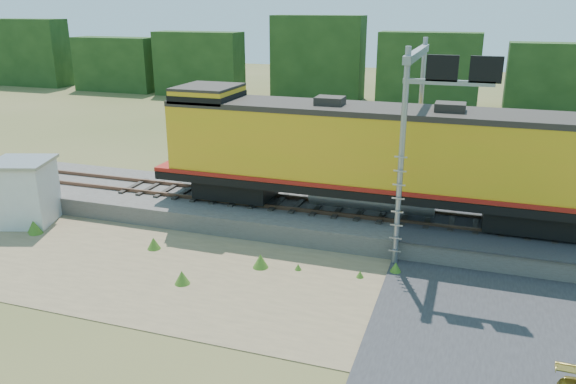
% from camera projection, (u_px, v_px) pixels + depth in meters
% --- Properties ---
extents(ground, '(140.00, 140.00, 0.00)m').
position_uv_depth(ground, '(269.00, 289.00, 18.45)').
color(ground, '#475123').
rests_on(ground, ground).
extents(ballast, '(70.00, 5.00, 0.80)m').
position_uv_depth(ballast, '(319.00, 216.00, 23.72)').
color(ballast, slate).
rests_on(ballast, ground).
extents(rails, '(70.00, 1.54, 0.16)m').
position_uv_depth(rails, '(319.00, 206.00, 23.57)').
color(rails, brown).
rests_on(rails, ballast).
extents(dirt_shoulder, '(26.00, 8.00, 0.03)m').
position_uv_depth(dirt_shoulder, '(221.00, 274.00, 19.50)').
color(dirt_shoulder, '#8C7754').
rests_on(dirt_shoulder, ground).
extents(road, '(7.00, 66.00, 0.86)m').
position_uv_depth(road, '(494.00, 311.00, 16.98)').
color(road, '#38383A').
rests_on(road, ground).
extents(tree_line_north, '(130.00, 3.00, 6.50)m').
position_uv_depth(tree_line_north, '(412.00, 72.00, 51.66)').
color(tree_line_north, '#1A3413').
rests_on(tree_line_north, ground).
extents(weed_clumps, '(15.00, 6.20, 0.56)m').
position_uv_depth(weed_clumps, '(177.00, 273.00, 19.60)').
color(weed_clumps, '#457521').
rests_on(weed_clumps, ground).
extents(locomotive, '(18.31, 2.79, 4.72)m').
position_uv_depth(locomotive, '(367.00, 154.00, 22.22)').
color(locomotive, black).
rests_on(locomotive, rails).
extents(shed, '(2.94, 2.94, 2.77)m').
position_uv_depth(shed, '(25.00, 192.00, 23.68)').
color(shed, silver).
rests_on(shed, ground).
extents(signal_gantry, '(3.03, 6.20, 7.66)m').
position_uv_depth(signal_gantry, '(424.00, 98.00, 20.22)').
color(signal_gantry, gray).
rests_on(signal_gantry, ground).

